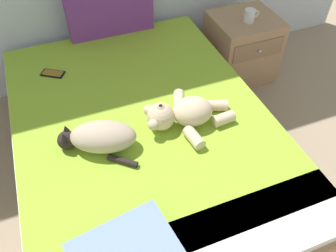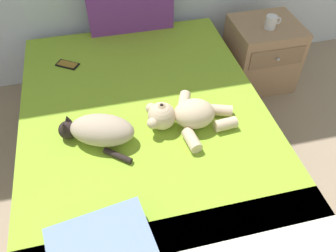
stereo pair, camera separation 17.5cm
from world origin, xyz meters
name	(u,v)px [view 2 (the right image)]	position (x,y,z in m)	size (l,w,h in m)	color
bed	(147,140)	(1.89, 2.83, 0.22)	(1.47, 2.00, 0.45)	#9E7A56
patterned_cushion	(130,1)	(1.97, 3.76, 0.68)	(0.62, 0.10, 0.45)	#72338C
cat	(99,130)	(1.62, 2.69, 0.52)	(0.42, 0.35, 0.15)	tan
teddy_bear	(185,115)	(2.09, 2.69, 0.52)	(0.51, 0.44, 0.16)	beige
cell_phone	(68,65)	(1.47, 3.41, 0.46)	(0.16, 0.14, 0.01)	black
throw_pillow	(102,248)	(1.57, 2.05, 0.51)	(0.40, 0.28, 0.11)	#728CB7
nightstand	(261,54)	(2.94, 3.48, 0.26)	(0.49, 0.48, 0.52)	#9E7A56
mug	(271,22)	(2.93, 3.43, 0.57)	(0.12, 0.08, 0.09)	silver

